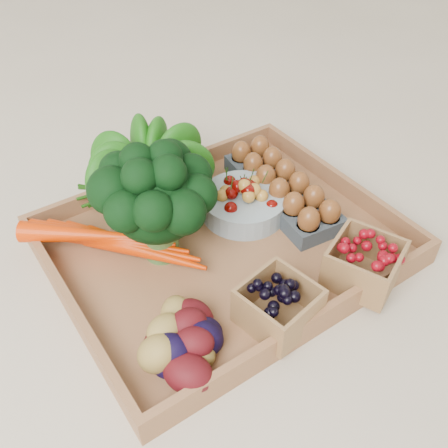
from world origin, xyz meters
TOP-DOWN VIEW (x-y plane):
  - ground at (0.00, 0.00)m, footprint 4.00×4.00m
  - tray at (0.00, 0.00)m, footprint 0.55×0.45m
  - carrots at (-0.16, 0.08)m, footprint 0.24×0.17m
  - lettuce at (-0.04, 0.19)m, footprint 0.15×0.15m
  - broccoli at (-0.10, 0.04)m, footprint 0.19×0.19m
  - cherry_bowl at (0.08, 0.05)m, footprint 0.15×0.15m
  - egg_carton at (0.16, 0.04)m, footprint 0.12×0.28m
  - potatoes at (-0.17, -0.15)m, footprint 0.14×0.14m
  - punnet_blackberry at (-0.03, -0.18)m, footprint 0.11×0.11m
  - punnet_raspberry at (0.13, -0.19)m, footprint 0.13×0.13m

SIDE VIEW (x-z plane):
  - ground at x=0.00m, z-range 0.00..0.00m
  - tray at x=0.00m, z-range 0.00..0.01m
  - egg_carton at x=0.16m, z-range 0.01..0.05m
  - cherry_bowl at x=0.08m, z-range 0.01..0.06m
  - carrots at x=-0.16m, z-range 0.01..0.07m
  - punnet_blackberry at x=-0.03m, z-range 0.01..0.08m
  - punnet_raspberry at x=0.13m, z-range 0.01..0.08m
  - potatoes at x=-0.17m, z-range 0.01..0.10m
  - broccoli at x=-0.10m, z-range 0.02..0.16m
  - lettuce at x=-0.04m, z-range 0.02..0.17m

